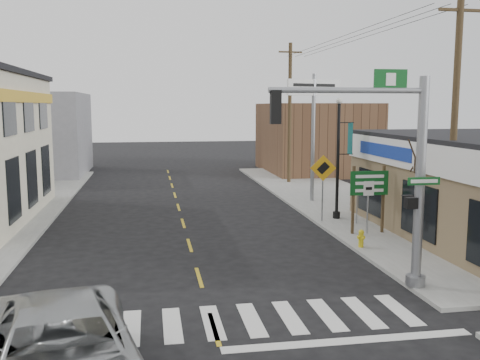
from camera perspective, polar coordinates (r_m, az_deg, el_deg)
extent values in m
plane|color=black|center=(13.53, -2.77, -15.57)|extent=(140.00, 140.00, 0.00)
cube|color=gray|center=(27.91, 12.58, -3.29)|extent=(6.00, 38.00, 0.13)
cube|color=gold|center=(21.08, -5.40, -6.94)|extent=(0.12, 56.00, 0.01)
cube|color=silver|center=(13.90, -2.98, -14.90)|extent=(11.00, 2.20, 0.01)
cube|color=brown|center=(44.49, 8.01, 4.48)|extent=(8.00, 10.00, 5.60)
cube|color=gray|center=(45.40, -21.83, 4.57)|extent=(9.00, 10.00, 6.40)
imported|color=#A5A9AA|center=(10.80, -18.55, -17.36)|extent=(4.02, 6.57, 1.70)
cylinder|color=gray|center=(16.21, 18.64, -0.36)|extent=(0.28, 0.28, 6.09)
cylinder|color=gray|center=(15.13, 11.51, 9.36)|extent=(4.47, 0.16, 0.16)
cube|color=black|center=(14.52, 3.88, 7.77)|extent=(0.28, 0.22, 0.91)
cube|color=#0E4A1A|center=(16.01, 19.03, -0.11)|extent=(0.96, 0.04, 0.22)
cube|color=#0E4A1A|center=(15.62, 15.78, 10.30)|extent=(0.96, 0.05, 0.56)
cube|color=black|center=(16.14, 17.85, -2.37)|extent=(0.32, 0.26, 0.32)
cube|color=#4D3B23|center=(22.52, 11.98, -2.11)|extent=(0.10, 0.10, 2.82)
cube|color=#4D3B23|center=(23.03, 15.01, -1.99)|extent=(0.10, 0.10, 2.82)
cube|color=#0A5017|center=(22.61, 13.63, -0.32)|extent=(1.61, 0.05, 1.01)
cylinder|color=gold|center=(20.67, 12.79, -6.27)|extent=(0.19, 0.19, 0.54)
sphere|color=gold|center=(20.60, 12.81, -5.46)|extent=(0.21, 0.21, 0.21)
cylinder|color=gray|center=(24.70, 8.79, -1.18)|extent=(0.07, 0.07, 2.81)
cube|color=orange|center=(24.52, 8.87, 1.27)|extent=(1.19, 0.03, 1.19)
cylinder|color=black|center=(25.32, 10.39, 2.01)|extent=(0.15, 0.15, 5.44)
sphere|color=silver|center=(25.19, 10.55, 8.30)|extent=(0.29, 0.29, 0.29)
cube|color=#125756|center=(25.44, 11.67, 4.37)|extent=(0.02, 0.58, 1.47)
cylinder|color=gray|center=(29.91, 7.79, 4.46)|extent=(0.21, 0.21, 7.01)
cube|color=white|center=(29.87, 7.89, 9.75)|extent=(3.30, 0.18, 0.88)
cylinder|color=black|center=(21.35, 19.28, -2.51)|extent=(0.20, 0.20, 3.13)
ellipsoid|color=black|center=(23.76, 21.96, -4.51)|extent=(1.04, 1.04, 0.78)
cylinder|color=#402C1B|center=(19.71, 21.86, 5.13)|extent=(0.23, 0.23, 9.00)
cube|color=#402C1B|center=(19.95, 22.46, 16.41)|extent=(1.56, 0.10, 0.10)
cylinder|color=#3F301E|center=(37.18, 5.32, 7.08)|extent=(0.25, 0.25, 9.51)
cube|color=#3F301E|center=(37.35, 5.40, 13.44)|extent=(1.65, 0.10, 0.10)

